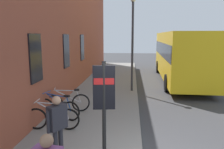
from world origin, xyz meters
TOP-DOWN VIEW (x-y plane):
  - ground at (6.00, -1.00)m, footprint 60.00×60.00m
  - sidewalk_pavement at (8.00, 1.75)m, footprint 24.00×3.50m
  - station_facade at (8.99, 3.80)m, footprint 22.00×0.65m
  - bicycle_far_end at (1.57, 2.84)m, footprint 0.48×1.77m
  - bicycle_mid_rack at (2.52, 2.96)m, footprint 0.63×1.72m
  - bicycle_end_of_row at (3.29, 2.84)m, footprint 0.57×1.74m
  - transit_info_sign at (0.23, 1.00)m, footprint 0.16×0.56m
  - city_bus at (10.80, -3.00)m, footprint 10.59×2.94m
  - pedestrian_near_bus at (-0.14, 2.09)m, footprint 0.54×0.44m
  - street_lamp at (7.09, 0.30)m, footprint 0.28×0.28m

SIDE VIEW (x-z plane):
  - ground at x=6.00m, z-range 0.00..0.00m
  - sidewalk_pavement at x=8.00m, z-range 0.00..0.12m
  - bicycle_far_end at x=1.57m, z-range 0.02..1.00m
  - bicycle_mid_rack at x=2.52m, z-range 0.02..1.00m
  - bicycle_end_of_row at x=3.29m, z-range 0.02..1.00m
  - pedestrian_near_bus at x=-0.14m, z-range 0.30..1.91m
  - transit_info_sign at x=0.23m, z-range 0.52..2.92m
  - city_bus at x=10.80m, z-range 0.24..3.59m
  - street_lamp at x=7.09m, z-range 0.60..5.62m
  - station_facade at x=8.99m, z-range 0.00..7.95m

